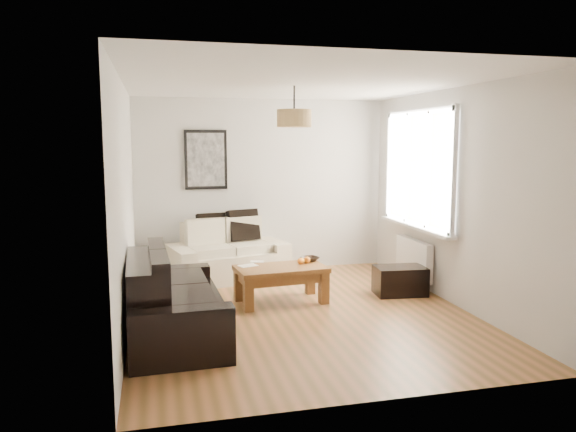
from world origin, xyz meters
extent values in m
plane|color=brown|center=(0.00, 0.00, 0.00)|extent=(4.50, 4.50, 0.00)
cube|color=white|center=(1.82, 0.80, 0.38)|extent=(0.10, 0.90, 0.52)
cylinder|color=tan|center=(0.00, 0.30, 2.23)|extent=(0.40, 0.40, 0.20)
cube|color=black|center=(1.45, 0.44, 0.18)|extent=(0.68, 0.47, 0.37)
cube|color=black|center=(-0.81, 1.98, 0.72)|extent=(0.43, 0.19, 0.42)
cube|color=black|center=(-0.34, 1.98, 0.74)|extent=(0.48, 0.26, 0.46)
imported|color=black|center=(0.31, 0.68, 0.47)|extent=(0.28, 0.28, 0.06)
sphere|color=orange|center=(0.16, 0.55, 0.49)|extent=(0.08, 0.08, 0.08)
sphere|color=orange|center=(0.24, 0.58, 0.49)|extent=(0.10, 0.10, 0.08)
sphere|color=orange|center=(0.14, 0.54, 0.49)|extent=(0.10, 0.10, 0.08)
cube|color=white|center=(-0.51, 0.61, 0.45)|extent=(0.26, 0.22, 0.01)
camera|label=1|loc=(-1.59, -5.92, 1.96)|focal=34.18mm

